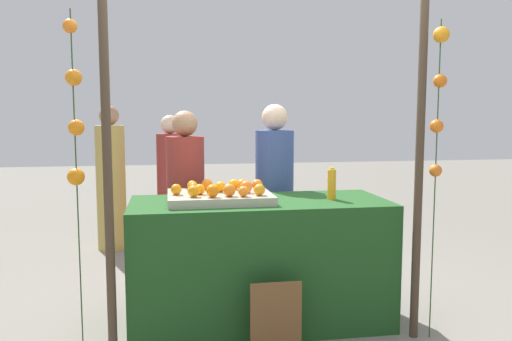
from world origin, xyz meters
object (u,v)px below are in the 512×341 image
chalkboard_sign (276,320)px  vendor_right (274,206)px  orange_1 (213,191)px  juice_bottle (332,184)px  orange_0 (200,189)px  vendor_left (186,211)px  stall_counter (259,262)px

chalkboard_sign → vendor_right: vendor_right is taller
orange_1 → juice_bottle: juice_bottle is taller
juice_bottle → vendor_right: (-0.29, 0.65, -0.27)m
orange_0 → vendor_left: (-0.08, 0.66, -0.28)m
chalkboard_sign → vendor_left: vendor_left is taller
juice_bottle → vendor_left: (-1.03, 0.66, -0.29)m
stall_counter → orange_1: bearing=-154.1°
vendor_right → stall_counter: bearing=-111.0°
vendor_left → vendor_right: (0.74, -0.01, 0.03)m
orange_1 → juice_bottle: size_ratio=0.37×
orange_0 → juice_bottle: juice_bottle is taller
orange_1 → vendor_right: (0.59, 0.79, -0.26)m
stall_counter → juice_bottle: bearing=-3.8°
stall_counter → orange_0: bearing=-175.2°
orange_0 → stall_counter: bearing=4.8°
stall_counter → chalkboard_sign: bearing=-89.0°
stall_counter → orange_1: orange_1 is taller
orange_0 → chalkboard_sign: bearing=-49.1°
juice_bottle → orange_1: bearing=-171.2°
stall_counter → chalkboard_sign: size_ratio=3.76×
juice_bottle → chalkboard_sign: 1.06m
juice_bottle → chalkboard_sign: (-0.52, -0.51, -0.78)m
orange_1 → juice_bottle: (0.88, 0.14, 0.01)m
stall_counter → orange_1: 0.68m
stall_counter → vendor_right: bearing=69.0°
stall_counter → orange_0: orange_0 is taller
juice_bottle → orange_0: bearing=-179.9°
juice_bottle → vendor_left: bearing=147.4°
chalkboard_sign → vendor_left: (-0.51, 1.16, 0.49)m
stall_counter → juice_bottle: (0.53, -0.03, 0.56)m
orange_0 → orange_1: (0.08, -0.13, 0.01)m
chalkboard_sign → vendor_left: bearing=113.8°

